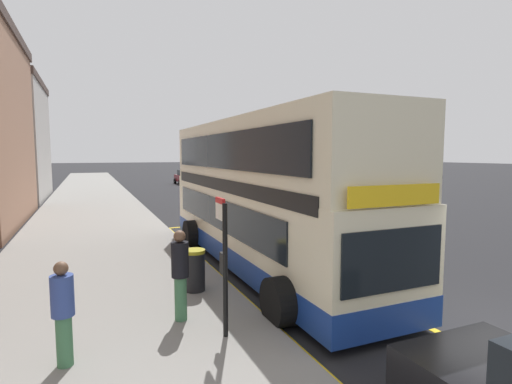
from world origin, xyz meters
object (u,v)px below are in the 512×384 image
(pedestrian_waiting_near_sign, at_px, (63,310))
(litter_bin, at_px, (195,270))
(bus_stop_sign, at_px, (224,254))
(parked_car_silver_kerbside, at_px, (255,187))
(double_decker_bus, at_px, (260,199))
(parked_car_maroon_across, at_px, (185,177))
(pedestrian_further_back, at_px, (180,271))
(parked_car_silver_behind, at_px, (206,182))

(pedestrian_waiting_near_sign, bearing_deg, litter_bin, 43.10)
(bus_stop_sign, distance_m, parked_car_silver_kerbside, 24.27)
(pedestrian_waiting_near_sign, bearing_deg, bus_stop_sign, 0.95)
(double_decker_bus, relative_size, parked_car_maroon_across, 2.72)
(double_decker_bus, xyz_separation_m, bus_stop_sign, (-2.58, -4.27, -0.44))
(parked_car_maroon_across, distance_m, pedestrian_further_back, 37.71)
(parked_car_silver_behind, bearing_deg, pedestrian_waiting_near_sign, 72.50)
(parked_car_silver_kerbside, xyz_separation_m, parked_car_maroon_across, (-2.02, 15.56, 0.00))
(parked_car_silver_behind, height_order, litter_bin, parked_car_silver_behind)
(parked_car_silver_kerbside, bearing_deg, pedestrian_waiting_near_sign, 60.06)
(parked_car_maroon_across, xyz_separation_m, parked_car_silver_behind, (-0.14, -9.05, 0.00))
(double_decker_bus, bearing_deg, parked_car_silver_behind, 77.77)
(bus_stop_sign, bearing_deg, parked_car_maroon_across, 78.02)
(pedestrian_waiting_near_sign, bearing_deg, pedestrian_further_back, 25.73)
(parked_car_silver_behind, xyz_separation_m, pedestrian_waiting_near_sign, (-10.46, -28.65, 0.24))
(bus_stop_sign, relative_size, parked_car_silver_behind, 0.59)
(bus_stop_sign, height_order, parked_car_silver_behind, bus_stop_sign)
(bus_stop_sign, height_order, parked_car_maroon_across, bus_stop_sign)
(parked_car_silver_kerbside, xyz_separation_m, pedestrian_waiting_near_sign, (-12.61, -22.14, 0.24))
(pedestrian_further_back, bearing_deg, parked_car_maroon_across, 76.86)
(bus_stop_sign, distance_m, parked_car_maroon_across, 38.50)
(double_decker_bus, bearing_deg, litter_bin, -144.37)
(double_decker_bus, relative_size, litter_bin, 11.44)
(parked_car_maroon_across, xyz_separation_m, pedestrian_waiting_near_sign, (-10.60, -37.70, 0.24))
(parked_car_silver_kerbside, bearing_deg, parked_car_silver_behind, -71.98)
(parked_car_maroon_across, xyz_separation_m, pedestrian_further_back, (-8.58, -36.72, 0.33))
(double_decker_bus, bearing_deg, parked_car_silver_kerbside, 67.39)
(pedestrian_further_back, bearing_deg, pedestrian_waiting_near_sign, -154.27)
(pedestrian_waiting_near_sign, distance_m, litter_bin, 3.72)
(parked_car_silver_behind, relative_size, litter_bin, 4.21)
(bus_stop_sign, distance_m, pedestrian_further_back, 1.21)
(pedestrian_waiting_near_sign, relative_size, pedestrian_further_back, 0.92)
(bus_stop_sign, relative_size, parked_car_maroon_across, 0.59)
(bus_stop_sign, bearing_deg, pedestrian_further_back, 122.31)
(pedestrian_further_back, height_order, litter_bin, pedestrian_further_back)
(parked_car_silver_behind, bearing_deg, pedestrian_further_back, 75.60)
(bus_stop_sign, bearing_deg, double_decker_bus, 58.87)
(parked_car_silver_kerbside, bearing_deg, bus_stop_sign, 65.38)
(litter_bin, bearing_deg, pedestrian_further_back, -113.62)
(pedestrian_further_back, bearing_deg, litter_bin, 66.38)
(pedestrian_waiting_near_sign, height_order, pedestrian_further_back, pedestrian_further_back)
(pedestrian_waiting_near_sign, bearing_deg, parked_car_silver_kerbside, 60.33)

